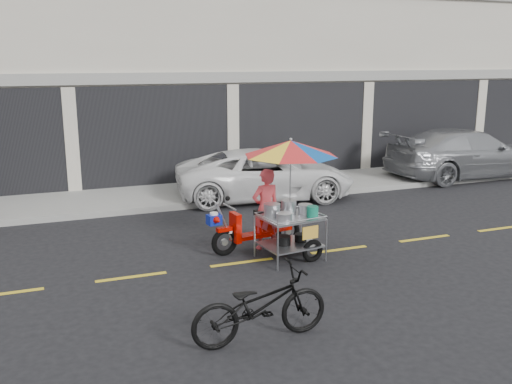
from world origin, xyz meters
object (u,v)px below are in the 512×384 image
object	(u,v)px
silver_pickup	(466,153)
food_vendor_rig	(280,181)
white_pickup	(265,174)
near_bicycle	(260,305)

from	to	relation	value
silver_pickup	food_vendor_rig	size ratio (longest dim) A/B	2.15
food_vendor_rig	silver_pickup	bearing A→B (deg)	20.90
white_pickup	silver_pickup	distance (m)	6.82
near_bicycle	white_pickup	bearing A→B (deg)	-23.91
silver_pickup	near_bicycle	distance (m)	12.34
silver_pickup	food_vendor_rig	world-z (taller)	food_vendor_rig
white_pickup	near_bicycle	distance (m)	7.83
food_vendor_rig	near_bicycle	bearing A→B (deg)	-125.43
silver_pickup	near_bicycle	size ratio (longest dim) A/B	2.77
near_bicycle	food_vendor_rig	xyz separation A→B (m)	(1.58, 3.04, 0.92)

